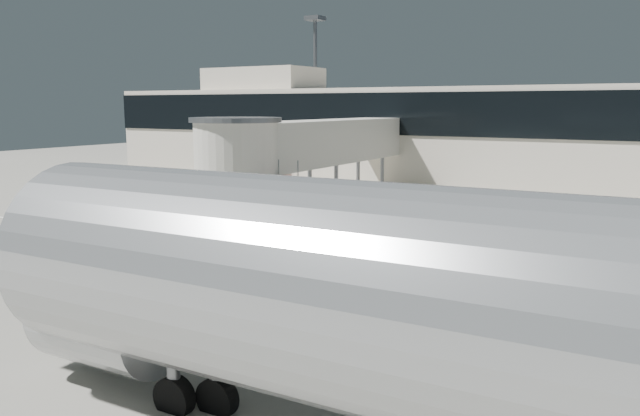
# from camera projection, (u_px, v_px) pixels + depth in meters

# --- Properties ---
(ground) EXTENTS (140.00, 140.00, 0.00)m
(ground) POSITION_uv_depth(u_px,v_px,m) (225.00, 265.00, 26.25)
(ground) COLOR #B8B4A4
(ground) RESTS_ON ground
(lane_markings) EXTENTS (40.00, 30.00, 0.02)m
(lane_markings) POSITION_uv_depth(u_px,v_px,m) (323.00, 227.00, 34.51)
(lane_markings) COLOR white
(lane_markings) RESTS_ON ground
(terminal) EXTENTS (64.00, 12.11, 15.20)m
(terminal) POSITION_uv_depth(u_px,v_px,m) (453.00, 136.00, 51.18)
(terminal) COLOR beige
(terminal) RESTS_ON ground
(jet_bridge) EXTENTS (5.70, 20.40, 6.03)m
(jet_bridge) POSITION_uv_depth(u_px,v_px,m) (301.00, 144.00, 37.96)
(jet_bridge) COLOR beige
(jet_bridge) RESTS_ON ground
(baggage_tug) EXTENTS (2.91, 2.26, 1.76)m
(baggage_tug) POSITION_uv_depth(u_px,v_px,m) (330.00, 234.00, 29.46)
(baggage_tug) COLOR maroon
(baggage_tug) RESTS_ON ground
(suitcase_cart) EXTENTS (3.69, 2.43, 1.43)m
(suitcase_cart) POSITION_uv_depth(u_px,v_px,m) (434.00, 251.00, 26.46)
(suitcase_cart) COLOR black
(suitcase_cart) RESTS_ON ground
(box_cart_near) EXTENTS (3.38, 1.85, 1.30)m
(box_cart_near) POSITION_uv_depth(u_px,v_px,m) (166.00, 255.00, 25.88)
(box_cart_near) COLOR black
(box_cart_near) RESTS_ON ground
(box_cart_far) EXTENTS (4.23, 2.37, 1.62)m
(box_cart_far) POSITION_uv_depth(u_px,v_px,m) (127.00, 235.00, 29.50)
(box_cart_far) COLOR black
(box_cart_far) RESTS_ON ground
(ground_worker) EXTENTS (0.67, 0.48, 1.74)m
(ground_worker) POSITION_uv_depth(u_px,v_px,m) (183.00, 246.00, 25.96)
(ground_worker) COLOR #A9F019
(ground_worker) RESTS_ON ground
(minivan) EXTENTS (3.65, 5.15, 1.81)m
(minivan) POSITION_uv_depth(u_px,v_px,m) (534.00, 220.00, 30.47)
(minivan) COLOR white
(minivan) RESTS_ON ground
(belt_loader) EXTENTS (3.94, 2.27, 1.79)m
(belt_loader) POSITION_uv_depth(u_px,v_px,m) (261.00, 176.00, 52.88)
(belt_loader) COLOR maroon
(belt_loader) RESTS_ON ground
(aircraft) EXTENTS (21.82, 4.68, 5.47)m
(aircraft) POSITION_uv_depth(u_px,v_px,m) (459.00, 316.00, 10.63)
(aircraft) COLOR #B7B9BB
(aircraft) RESTS_ON ground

